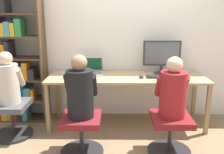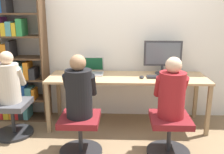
# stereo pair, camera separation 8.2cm
# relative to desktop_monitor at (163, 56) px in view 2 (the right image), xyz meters

# --- Properties ---
(ground_plane) EXTENTS (14.00, 14.00, 0.00)m
(ground_plane) POSITION_rel_desktop_monitor_xyz_m (-0.51, -0.50, -0.98)
(ground_plane) COLOR #846B4C
(wall_back) EXTENTS (10.00, 0.05, 2.60)m
(wall_back) POSITION_rel_desktop_monitor_xyz_m (-0.51, 0.22, 0.32)
(wall_back) COLOR white
(wall_back) RESTS_ON ground_plane
(desk) EXTENTS (2.19, 0.66, 0.72)m
(desk) POSITION_rel_desktop_monitor_xyz_m (-0.51, -0.17, -0.32)
(desk) COLOR tan
(desk) RESTS_ON ground_plane
(desktop_monitor) EXTENTS (0.54, 0.20, 0.48)m
(desktop_monitor) POSITION_rel_desktop_monitor_xyz_m (0.00, 0.00, 0.00)
(desktop_monitor) COLOR #333338
(desktop_monitor) RESTS_ON desk
(laptop) EXTENTS (0.32, 0.30, 0.24)m
(laptop) POSITION_rel_desktop_monitor_xyz_m (-1.01, -0.04, -0.21)
(laptop) COLOR #B7B7BC
(laptop) RESTS_ON desk
(keyboard) EXTENTS (0.41, 0.14, 0.03)m
(keyboard) POSITION_rel_desktop_monitor_xyz_m (-0.03, -0.22, -0.25)
(keyboard) COLOR #232326
(keyboard) RESTS_ON desk
(computer_mouse_by_keyboard) EXTENTS (0.06, 0.11, 0.03)m
(computer_mouse_by_keyboard) POSITION_rel_desktop_monitor_xyz_m (-0.31, -0.25, -0.24)
(computer_mouse_by_keyboard) COLOR black
(computer_mouse_by_keyboard) RESTS_ON desk
(office_chair_left) EXTENTS (0.50, 0.50, 0.46)m
(office_chair_left) POSITION_rel_desktop_monitor_xyz_m (-0.03, -0.93, -0.71)
(office_chair_left) COLOR #262628
(office_chair_left) RESTS_ON ground_plane
(office_chair_right) EXTENTS (0.50, 0.50, 0.46)m
(office_chair_right) POSITION_rel_desktop_monitor_xyz_m (-1.05, -0.96, -0.71)
(office_chair_right) COLOR #262628
(office_chair_right) RESTS_ON ground_plane
(person_at_monitor) EXTENTS (0.35, 0.32, 0.68)m
(person_at_monitor) POSITION_rel_desktop_monitor_xyz_m (-0.03, -0.92, -0.22)
(person_at_monitor) COLOR maroon
(person_at_monitor) RESTS_ON office_chair_left
(person_at_laptop) EXTENTS (0.36, 0.33, 0.70)m
(person_at_laptop) POSITION_rel_desktop_monitor_xyz_m (-1.05, -0.95, -0.21)
(person_at_laptop) COLOR black
(person_at_laptop) RESTS_ON office_chair_right
(bookshelf) EXTENTS (0.76, 0.32, 1.89)m
(bookshelf) POSITION_rel_desktop_monitor_xyz_m (-2.15, -0.03, -0.10)
(bookshelf) COLOR #513823
(bookshelf) RESTS_ON ground_plane
(office_chair_side) EXTENTS (0.50, 0.50, 0.46)m
(office_chair_side) POSITION_rel_desktop_monitor_xyz_m (-2.01, -0.55, -0.71)
(office_chair_side) COLOR #262628
(office_chair_side) RESTS_ON ground_plane
(person_near_shelf) EXTENTS (0.33, 0.31, 0.66)m
(person_near_shelf) POSITION_rel_desktop_monitor_xyz_m (-2.01, -0.54, -0.22)
(person_near_shelf) COLOR beige
(person_near_shelf) RESTS_ON office_chair_side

